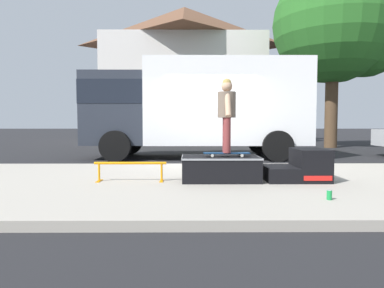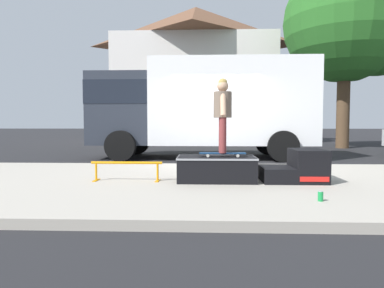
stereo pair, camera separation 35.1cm
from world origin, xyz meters
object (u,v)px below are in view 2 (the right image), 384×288
object	(u,v)px
kicker_ramp	(298,168)
skateboard	(222,153)
skate_box	(216,168)
soda_can	(321,196)
skater_kid	(223,109)
box_truck	(201,105)
grind_rail	(127,167)
street_tree_main	(352,25)

from	to	relation	value
kicker_ramp	skateboard	distance (m)	1.30
skate_box	kicker_ramp	distance (m)	1.38
kicker_ramp	soda_can	distance (m)	1.52
skater_kid	soda_can	world-z (taller)	skater_kid
skater_kid	box_truck	size ratio (longest dim) A/B	0.18
skate_box	skateboard	size ratio (longest dim) A/B	1.68
soda_can	box_truck	xyz separation A→B (m)	(-1.61, 6.76, 1.52)
skate_box	grind_rail	size ratio (longest dim) A/B	1.08
soda_can	street_tree_main	world-z (taller)	street_tree_main
skateboard	street_tree_main	world-z (taller)	street_tree_main
kicker_ramp	skateboard	bearing A→B (deg)	-178.83
skateboard	soda_can	size ratio (longest dim) A/B	6.23
soda_can	skate_box	bearing A→B (deg)	129.87
skateboard	street_tree_main	distance (m)	12.67
soda_can	box_truck	distance (m)	7.11
skateboard	skater_kid	world-z (taller)	skater_kid
soda_can	street_tree_main	xyz separation A→B (m)	(5.00, 11.43, 5.27)
soda_can	box_truck	bearing A→B (deg)	103.40
skate_box	box_truck	xyz separation A→B (m)	(-0.35, 5.25, 1.36)
grind_rail	skate_box	bearing A→B (deg)	2.30
skate_box	soda_can	xyz separation A→B (m)	(1.26, -1.51, -0.16)
kicker_ramp	grind_rail	xyz separation A→B (m)	(-2.91, -0.06, 0.01)
grind_rail	skateboard	distance (m)	1.65
skate_box	skater_kid	bearing A→B (deg)	-14.81
grind_rail	skateboard	xyz separation A→B (m)	(1.63, 0.04, 0.23)
grind_rail	soda_can	bearing A→B (deg)	-27.44
skater_kid	box_truck	xyz separation A→B (m)	(-0.45, 5.27, 0.36)
skate_box	skateboard	distance (m)	0.27
skater_kid	box_truck	world-z (taller)	box_truck
kicker_ramp	skater_kid	world-z (taller)	skater_kid
grind_rail	skater_kid	distance (m)	1.90
skate_box	skater_kid	xyz separation A→B (m)	(0.10, -0.03, 1.00)
skate_box	street_tree_main	world-z (taller)	street_tree_main
grind_rail	soda_can	xyz separation A→B (m)	(2.79, -1.45, -0.18)
skate_box	kicker_ramp	world-z (taller)	kicker_ramp
grind_rail	street_tree_main	distance (m)	13.65
skate_box	box_truck	bearing A→B (deg)	93.78
skate_box	grind_rail	bearing A→B (deg)	-177.70
kicker_ramp	street_tree_main	world-z (taller)	street_tree_main
box_truck	street_tree_main	xyz separation A→B (m)	(6.61, 4.67, 3.75)
kicker_ramp	grind_rail	size ratio (longest dim) A/B	0.85
box_truck	skater_kid	bearing A→B (deg)	-85.16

